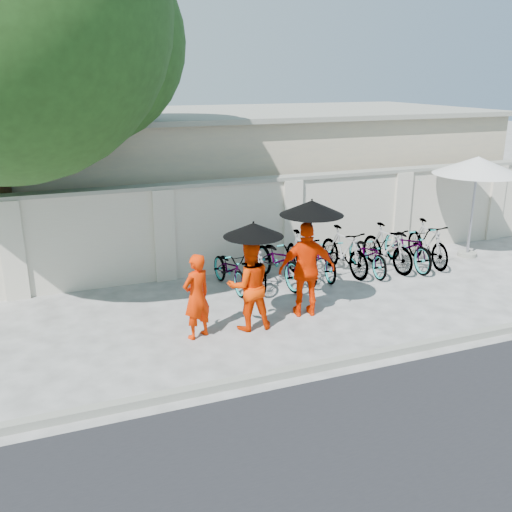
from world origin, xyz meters
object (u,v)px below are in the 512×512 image
object	(u,v)px
patio_umbrella	(477,167)
monk_center	(249,286)
monk_right	(307,270)
monk_left	(197,296)

from	to	relation	value
patio_umbrella	monk_center	bearing A→B (deg)	-163.16
monk_center	monk_right	xyz separation A→B (m)	(1.19, 0.17, 0.09)
monk_center	monk_right	bearing A→B (deg)	-168.23
monk_center	monk_right	world-z (taller)	monk_right
monk_left	monk_right	distance (m)	2.15
monk_left	patio_umbrella	size ratio (longest dim) A/B	0.56
monk_left	monk_center	xyz separation A→B (m)	(0.95, 0.02, 0.06)
monk_left	patio_umbrella	bearing A→B (deg)	170.87
monk_right	patio_umbrella	distance (m)	5.77
monk_center	patio_umbrella	world-z (taller)	patio_umbrella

